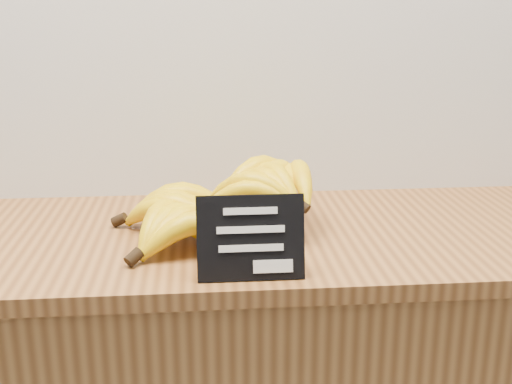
{
  "coord_description": "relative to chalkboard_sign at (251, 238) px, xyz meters",
  "views": [
    {
      "loc": [
        0.09,
        1.6,
        1.35
      ],
      "look_at": [
        0.19,
        2.7,
        1.02
      ],
      "focal_mm": 45.0,
      "sensor_mm": 36.0,
      "label": 1
    }
  ],
  "objects": [
    {
      "name": "counter_top",
      "position": [
        0.02,
        0.22,
        -0.08
      ],
      "size": [
        1.56,
        0.54,
        0.03
      ],
      "primitive_type": "cube",
      "color": "brown",
      "rests_on": "counter"
    },
    {
      "name": "chalkboard_sign",
      "position": [
        0.0,
        0.0,
        0.0
      ],
      "size": [
        0.17,
        0.04,
        0.13
      ],
      "primitive_type": "cube",
      "rotation": [
        -0.23,
        0.0,
        0.0
      ],
      "color": "black",
      "rests_on": "counter_top"
    },
    {
      "name": "banana_pile",
      "position": [
        -0.03,
        0.22,
        -0.01
      ],
      "size": [
        0.45,
        0.33,
        0.13
      ],
      "color": "yellow",
      "rests_on": "counter_top"
    }
  ]
}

